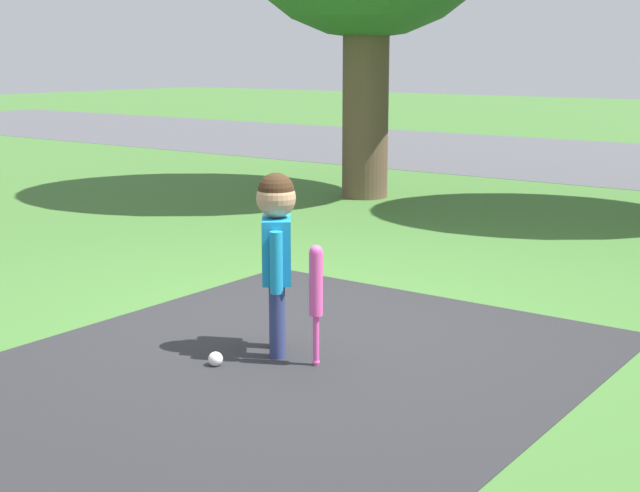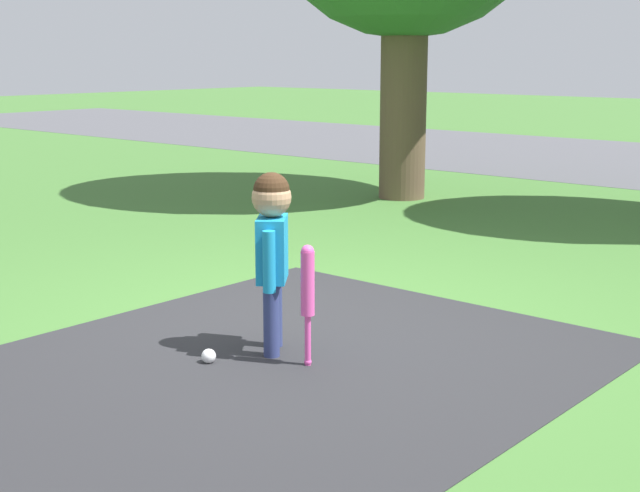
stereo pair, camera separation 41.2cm
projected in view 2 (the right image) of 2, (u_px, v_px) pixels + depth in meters
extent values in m
plane|color=#3D6B2D|center=(303.00, 320.00, 5.58)|extent=(60.00, 60.00, 0.00)
cylinder|color=navy|center=(274.00, 312.00, 5.02)|extent=(0.09, 0.09, 0.41)
cylinder|color=navy|center=(271.00, 321.00, 4.85)|extent=(0.09, 0.09, 0.41)
cube|color=#198CC6|center=(272.00, 249.00, 4.85)|extent=(0.29, 0.31, 0.35)
cylinder|color=#198CC6|center=(275.00, 248.00, 5.03)|extent=(0.07, 0.07, 0.33)
cylinder|color=#198CC6|center=(269.00, 262.00, 4.69)|extent=(0.07, 0.07, 0.33)
sphere|color=tan|center=(272.00, 197.00, 4.79)|extent=(0.22, 0.22, 0.22)
sphere|color=#382314|center=(271.00, 190.00, 4.79)|extent=(0.20, 0.20, 0.20)
sphere|color=#E54CA5|center=(308.00, 362.00, 4.75)|extent=(0.04, 0.04, 0.04)
cylinder|color=#E54CA5|center=(308.00, 340.00, 4.72)|extent=(0.03, 0.03, 0.28)
cylinder|color=#E54CA5|center=(308.00, 283.00, 4.66)|extent=(0.07, 0.07, 0.34)
sphere|color=#E54CA5|center=(308.00, 251.00, 4.62)|extent=(0.07, 0.07, 0.07)
sphere|color=white|center=(209.00, 356.00, 4.78)|extent=(0.08, 0.08, 0.08)
cylinder|color=brown|center=(404.00, 86.00, 10.09)|extent=(0.53, 0.53, 2.57)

